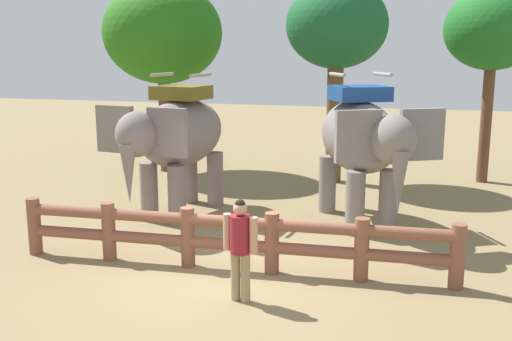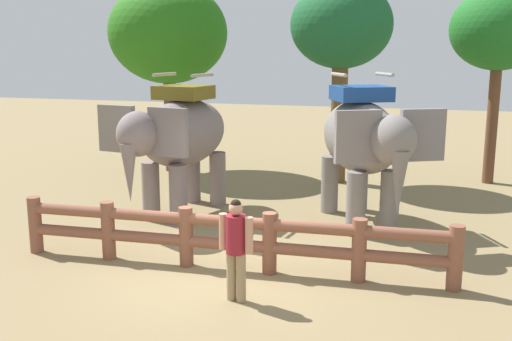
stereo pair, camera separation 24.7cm
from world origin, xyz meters
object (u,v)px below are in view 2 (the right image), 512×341
Objects in this scene: log_fence at (227,236)px; tree_back_center at (168,34)px; elephant_near_left at (179,137)px; elephant_center at (364,141)px; tourist_woman_in_black at (236,243)px; tree_far_right at (341,28)px; tree_far_left at (499,31)px.

log_fence is 1.34× the size of tree_back_center.
log_fence is 3.86m from elephant_near_left.
log_fence is 3.98m from elephant_center.
log_fence is 2.02× the size of elephant_center.
tourist_woman_in_black is at bearing -106.07° from elephant_center.
elephant_near_left is at bearing -174.85° from elephant_center.
tree_far_right is (0.11, 8.56, 3.35)m from tourist_woman_in_black.
tree_far_right reaches higher than tourist_woman_in_black.
elephant_near_left is 0.70× the size of tree_far_left.
log_fence is 2.02× the size of elephant_near_left.
tourist_woman_in_black is at bearing -90.73° from tree_far_right.
elephant_near_left is at bearing -122.76° from tree_far_right.
elephant_near_left is 4.06m from elephant_center.
elephant_near_left is at bearing 126.56° from log_fence.
tree_back_center reaches higher than tourist_woman_in_black.
elephant_near_left is (-2.19, 2.95, 1.19)m from log_fence.
tree_far_right is (-1.18, 4.08, 2.44)m from elephant_center.
elephant_center is 4.75m from tourist_woman_in_black.
tree_far_right is at bearing 106.17° from elephant_center.
elephant_near_left is 9.21m from tree_far_left.
elephant_center is 2.41× the size of tourist_woman_in_black.
tree_far_left is 0.94× the size of tree_back_center.
tree_far_left reaches higher than elephant_center.
tourist_woman_in_black is 10.56m from tree_back_center.
log_fence is 9.45m from tree_back_center.
tree_back_center is at bearing -173.89° from tree_far_left.
tree_far_left is 4.24m from tree_far_right.
tree_far_left is (2.91, 5.18, 2.38)m from elephant_center.
log_fence is at bearing 115.69° from tourist_woman_in_black.
tourist_woman_in_black is at bearing -113.51° from tree_far_left.
elephant_center reaches higher than elephant_near_left.
tree_far_left is at bearing 15.04° from tree_far_right.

